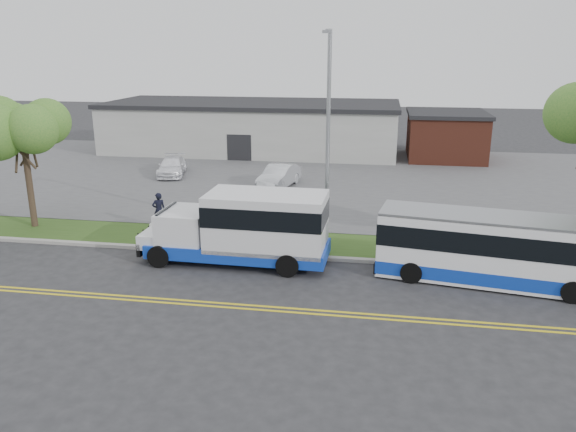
% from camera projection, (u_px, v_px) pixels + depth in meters
% --- Properties ---
extents(ground, '(140.00, 140.00, 0.00)m').
position_uv_depth(ground, '(249.00, 265.00, 23.83)').
color(ground, '#28282B').
rests_on(ground, ground).
extents(lane_line_north, '(70.00, 0.12, 0.01)m').
position_uv_depth(lane_line_north, '(224.00, 303.00, 20.19)').
color(lane_line_north, yellow).
rests_on(lane_line_north, ground).
extents(lane_line_south, '(70.00, 0.12, 0.01)m').
position_uv_depth(lane_line_south, '(222.00, 307.00, 19.91)').
color(lane_line_south, yellow).
rests_on(lane_line_south, ground).
extents(curb, '(80.00, 0.30, 0.15)m').
position_uv_depth(curb, '(254.00, 254.00, 24.85)').
color(curb, '#9E9B93').
rests_on(curb, ground).
extents(verge, '(80.00, 3.30, 0.10)m').
position_uv_depth(verge, '(263.00, 241.00, 26.56)').
color(verge, '#2D4C19').
rests_on(verge, ground).
extents(parking_lot, '(80.00, 25.00, 0.10)m').
position_uv_depth(parking_lot, '(304.00, 177.00, 39.88)').
color(parking_lot, '#4C4C4F').
rests_on(parking_lot, ground).
extents(commercial_building, '(25.40, 10.40, 4.35)m').
position_uv_depth(commercial_building, '(253.00, 127.00, 49.67)').
color(commercial_building, '#9E9E99').
rests_on(commercial_building, ground).
extents(brick_wing, '(6.30, 7.30, 3.90)m').
position_uv_depth(brick_wing, '(446.00, 135.00, 46.17)').
color(brick_wing, brown).
rests_on(brick_wing, ground).
extents(tree_west, '(4.40, 4.40, 6.91)m').
position_uv_depth(tree_west, '(22.00, 128.00, 27.29)').
color(tree_west, '#35261D').
rests_on(tree_west, verge).
extents(streetlight_near, '(0.35, 1.53, 9.50)m').
position_uv_depth(streetlight_near, '(328.00, 134.00, 24.44)').
color(streetlight_near, gray).
rests_on(streetlight_near, verge).
extents(shuttle_bus, '(8.11, 2.87, 3.08)m').
position_uv_depth(shuttle_bus, '(248.00, 226.00, 23.62)').
color(shuttle_bus, '#0F36AB').
rests_on(shuttle_bus, ground).
extents(transit_bus, '(10.01, 3.75, 2.71)m').
position_uv_depth(transit_bus, '(507.00, 251.00, 21.52)').
color(transit_bus, white).
rests_on(transit_bus, ground).
extents(pedestrian, '(0.79, 0.72, 1.82)m').
position_uv_depth(pedestrian, '(159.00, 210.00, 28.21)').
color(pedestrian, black).
rests_on(pedestrian, verge).
extents(parked_car_a, '(2.39, 4.70, 1.48)m').
position_uv_depth(parked_car_a, '(279.00, 176.00, 36.51)').
color(parked_car_a, silver).
rests_on(parked_car_a, parking_lot).
extents(parked_car_b, '(2.74, 4.64, 1.26)m').
position_uv_depth(parked_car_b, '(172.00, 166.00, 40.12)').
color(parked_car_b, white).
rests_on(parked_car_b, parking_lot).
extents(grocery_bag_left, '(0.32, 0.32, 0.32)m').
position_uv_depth(grocery_bag_left, '(152.00, 226.00, 28.23)').
color(grocery_bag_left, white).
rests_on(grocery_bag_left, verge).
extents(grocery_bag_right, '(0.32, 0.32, 0.32)m').
position_uv_depth(grocery_bag_right, '(167.00, 223.00, 28.61)').
color(grocery_bag_right, white).
rests_on(grocery_bag_right, verge).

